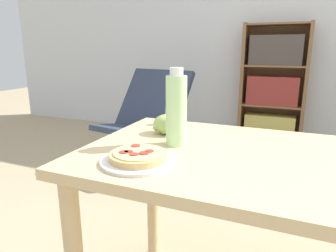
{
  "coord_description": "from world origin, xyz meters",
  "views": [
    {
      "loc": [
        0.04,
        -1.08,
        1.08
      ],
      "look_at": [
        -0.37,
        -0.09,
        0.8
      ],
      "focal_mm": 32.0,
      "sensor_mm": 36.0,
      "label": 1
    }
  ],
  "objects_px": {
    "salt_shaker": "(169,116)",
    "bookshelf": "(273,89)",
    "grape_bunch": "(169,124)",
    "drink_bottle": "(176,109)",
    "pizza_on_plate": "(139,158)",
    "lounge_chair_near": "(144,136)"
  },
  "relations": [
    {
      "from": "grape_bunch",
      "to": "salt_shaker",
      "type": "relative_size",
      "value": 1.66
    },
    {
      "from": "grape_bunch",
      "to": "bookshelf",
      "type": "distance_m",
      "value": 2.47
    },
    {
      "from": "pizza_on_plate",
      "to": "lounge_chair_near",
      "type": "relative_size",
      "value": 0.27
    },
    {
      "from": "lounge_chair_near",
      "to": "bookshelf",
      "type": "distance_m",
      "value": 1.58
    },
    {
      "from": "bookshelf",
      "to": "pizza_on_plate",
      "type": "bearing_deg",
      "value": -94.4
    },
    {
      "from": "pizza_on_plate",
      "to": "bookshelf",
      "type": "bearing_deg",
      "value": 85.6
    },
    {
      "from": "grape_bunch",
      "to": "salt_shaker",
      "type": "bearing_deg",
      "value": 111.1
    },
    {
      "from": "drink_bottle",
      "to": "bookshelf",
      "type": "height_order",
      "value": "bookshelf"
    },
    {
      "from": "grape_bunch",
      "to": "bookshelf",
      "type": "relative_size",
      "value": 0.1
    },
    {
      "from": "drink_bottle",
      "to": "bookshelf",
      "type": "xyz_separation_m",
      "value": [
        0.17,
        2.57,
        -0.23
      ]
    },
    {
      "from": "salt_shaker",
      "to": "bookshelf",
      "type": "height_order",
      "value": "bookshelf"
    },
    {
      "from": "drink_bottle",
      "to": "lounge_chair_near",
      "type": "height_order",
      "value": "drink_bottle"
    },
    {
      "from": "lounge_chair_near",
      "to": "grape_bunch",
      "type": "bearing_deg",
      "value": -49.28
    },
    {
      "from": "bookshelf",
      "to": "lounge_chair_near",
      "type": "bearing_deg",
      "value": -132.73
    },
    {
      "from": "grape_bunch",
      "to": "salt_shaker",
      "type": "xyz_separation_m",
      "value": [
        -0.06,
        0.15,
        -0.0
      ]
    },
    {
      "from": "grape_bunch",
      "to": "salt_shaker",
      "type": "height_order",
      "value": "grape_bunch"
    },
    {
      "from": "pizza_on_plate",
      "to": "bookshelf",
      "type": "relative_size",
      "value": 0.17
    },
    {
      "from": "pizza_on_plate",
      "to": "drink_bottle",
      "type": "bearing_deg",
      "value": 78.29
    },
    {
      "from": "grape_bunch",
      "to": "bookshelf",
      "type": "xyz_separation_m",
      "value": [
        0.25,
        2.45,
        -0.14
      ]
    },
    {
      "from": "grape_bunch",
      "to": "drink_bottle",
      "type": "bearing_deg",
      "value": -56.98
    },
    {
      "from": "salt_shaker",
      "to": "bookshelf",
      "type": "distance_m",
      "value": 2.32
    },
    {
      "from": "pizza_on_plate",
      "to": "drink_bottle",
      "type": "relative_size",
      "value": 0.85
    }
  ]
}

